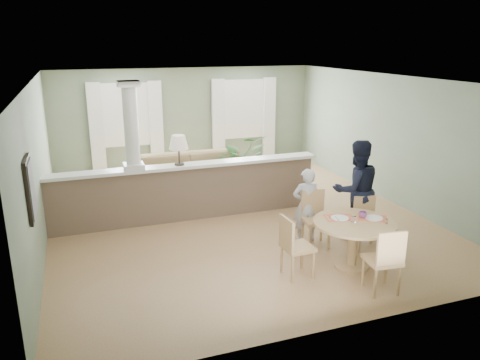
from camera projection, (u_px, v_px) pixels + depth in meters
name	position (u px, v px, depth m)	size (l,w,h in m)	color
ground	(235.00, 216.00, 9.34)	(8.00, 8.00, 0.00)	tan
room_shell	(223.00, 122.00, 9.38)	(7.02, 8.02, 2.71)	gray
pony_wall	(183.00, 185.00, 9.01)	(5.32, 0.38, 2.70)	brown
sofa	(192.00, 176.00, 10.49)	(3.16, 1.24, 0.92)	olive
houseplant	(239.00, 163.00, 10.81)	(1.19, 1.03, 1.32)	#34702C
dining_table	(354.00, 231.00, 7.10)	(1.24, 1.24, 0.85)	tan
chair_far_boy	(315.00, 215.00, 7.94)	(0.48, 0.48, 0.95)	tan
chair_far_man	(366.00, 220.00, 7.87)	(0.47, 0.47, 0.86)	tan
chair_near	(386.00, 258.00, 6.35)	(0.49, 0.49, 0.97)	tan
chair_side	(293.00, 244.00, 6.83)	(0.44, 0.44, 0.94)	tan
child_person	(306.00, 205.00, 8.05)	(0.47, 0.31, 1.30)	#AEADB3
man_person	(356.00, 190.00, 8.11)	(0.86, 0.67, 1.77)	black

